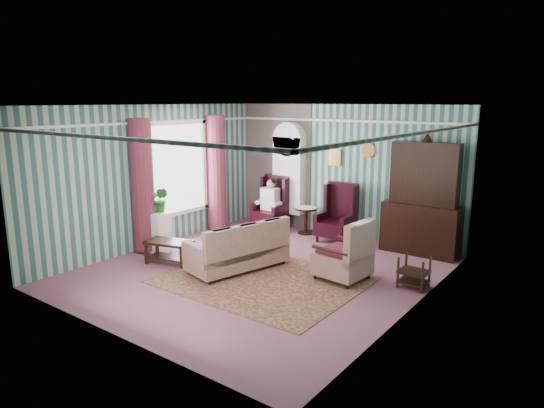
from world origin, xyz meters
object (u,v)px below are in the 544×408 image
Objects in this scene: nest_table at (414,272)px; floral_armchair at (343,254)px; dresser_hutch at (423,195)px; wingback_right at (336,213)px; wingback_left at (270,203)px; bookcase at (289,181)px; coffee_table at (169,252)px; sofa at (237,244)px; plant_stand at (156,232)px; seated_woman at (270,204)px; round_side_table at (306,221)px.

floral_armchair is (-1.11, -0.36, 0.18)m from nest_table.
dresser_hutch is 1.89× the size of wingback_right.
bookcase is at bearing 57.34° from wingback_left.
wingback_left is 1.39× the size of floral_armchair.
coffee_table is at bearing -94.48° from bookcase.
sofa reaches higher than floral_armchair.
plant_stand is (-4.30, -3.02, -0.78)m from dresser_hutch.
seated_woman is (-3.50, -0.27, -0.59)m from dresser_hutch.
nest_table is (3.17, -1.70, -0.03)m from round_side_table.
coffee_table is (-0.92, -3.26, -0.08)m from round_side_table.
wingback_left is 4.37m from nest_table.
seated_woman is 2.87m from plant_stand.
coffee_table is (-2.98, -1.20, -0.23)m from floral_armchair.
bookcase is 3.25m from dresser_hutch.
bookcase is at bearing 85.52° from coffee_table.
dresser_hutch is at bearing 2.64° from round_side_table.
dresser_hutch is 2.95× the size of plant_stand.
seated_woman is at bearing 73.78° from plant_stand.
sofa is at bearing -72.28° from bookcase.
wingback_right is at bearing -171.23° from dresser_hutch.
bookcase reaches higher than wingback_right.
seated_woman is 0.96m from round_side_table.
bookcase is at bearing 57.34° from seated_woman.
nest_table is at bearing 13.84° from plant_stand.
nest_table is (2.32, -1.55, -0.35)m from wingback_right.
seated_woman reaches higher than plant_stand.
floral_armchair is 3.23m from coffee_table.
round_side_table reaches higher than coffee_table.
nest_table is (3.82, -1.94, -0.85)m from bookcase.
round_side_table is 0.67× the size of floral_armchair.
wingback_left is at bearing 159.15° from nest_table.
dresser_hutch is 1.89× the size of wingback_left.
seated_woman is at bearing 0.00° from wingback_left.
seated_woman is 2.85m from sofa.
plant_stand reaches higher than nest_table.
dresser_hutch reaches higher than coffee_table.
round_side_table is 0.33× the size of sofa.
nest_table is at bearing 20.89° from coffee_table.
floral_armchair is (-0.54, -2.18, -0.73)m from dresser_hutch.
plant_stand is at bearing -144.92° from dresser_hutch.
wingback_left is 3.53m from floral_armchair.
round_side_table is (-0.85, 0.15, -0.33)m from wingback_right.
floral_armchair is at bearing -54.87° from sofa.
wingback_right is (-1.75, -0.27, -0.55)m from dresser_hutch.
wingback_left is at bearing 39.08° from sofa.
dresser_hutch is 2.75m from round_side_table.
round_side_table is 2.75m from sofa.
plant_stand is at bearing -106.22° from seated_woman.
floral_armchair reaches higher than plant_stand.
seated_woman is 3.52m from floral_armchair.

